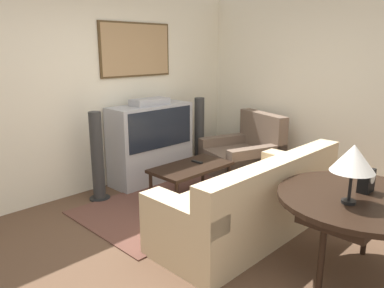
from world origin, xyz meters
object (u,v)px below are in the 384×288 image
Objects in this scene: speaker_tower_left at (97,159)px; tv at (151,142)px; couch at (252,204)px; armchair at (244,156)px; coffee_table at (191,169)px; mantel_clock at (366,181)px; console_table at (359,203)px; table_lamp at (353,159)px; speaker_tower_right at (199,135)px.

tv is at bearing 4.64° from speaker_tower_left.
couch is 1.90m from armchair.
mantel_clock reaches higher than coffee_table.
console_table is 0.46m from table_lamp.
armchair is at bearing -33.80° from tv.
coffee_table is 1.34m from speaker_tower_right.
couch is 1.19m from mantel_clock.
armchair reaches higher than mantel_clock.
armchair is 0.80m from speaker_tower_right.
table_lamp reaches higher than mantel_clock.
speaker_tower_right is (1.27, 3.00, -0.13)m from console_table.
table_lamp is at bearing -82.66° from speaker_tower_left.
mantel_clock is at bearing -13.51° from armchair.
couch is (-0.28, -2.00, -0.26)m from tv.
table_lamp is at bearing -100.04° from tv.
tv reaches higher than console_table.
console_table is at bearing -113.02° from speaker_tower_right.
speaker_tower_left is at bearing 100.95° from console_table.
table_lamp is at bearing 177.02° from console_table.
speaker_tower_left is (-2.10, 0.71, 0.26)m from armchair.
coffee_table is at bearing 87.27° from mantel_clock.
speaker_tower_right is at bearing -142.89° from armchair.
console_table is 3.26m from speaker_tower_right.
mantel_clock is at bearing 3.79° from console_table.
speaker_tower_right is at bearing 0.00° from speaker_tower_left.
armchair reaches higher than couch.
couch is at bearing -32.54° from armchair.
mantel_clock is at bearing -92.73° from coffee_table.
armchair is at bearing 5.92° from coffee_table.
armchair is at bearing -18.71° from speaker_tower_left.
speaker_tower_right is at bearing 66.98° from console_table.
table_lamp reaches higher than couch.
coffee_table is 2.19m from mantel_clock.
speaker_tower_left reaches higher than armchair.
armchair is 0.94× the size of console_table.
table_lamp reaches higher than speaker_tower_left.
mantel_clock is 0.17× the size of speaker_tower_left.
table_lamp is 0.42m from mantel_clock.
armchair is 1.06× the size of speaker_tower_left.
couch is 1.92× the size of speaker_tower_left.
table_lamp reaches higher than armchair.
speaker_tower_left is 1.85m from speaker_tower_right.
console_table is at bearing -79.05° from speaker_tower_left.
armchair reaches higher than coffee_table.
couch is 2.04m from speaker_tower_left.
mantel_clock is (-1.39, -2.28, 0.55)m from armchair.
tv is 0.94m from coffee_table.
armchair is at bearing -140.50° from couch.
table_lamp is (-1.72, -2.28, 0.80)m from armchair.
mantel_clock is at bearing -0.18° from table_lamp.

